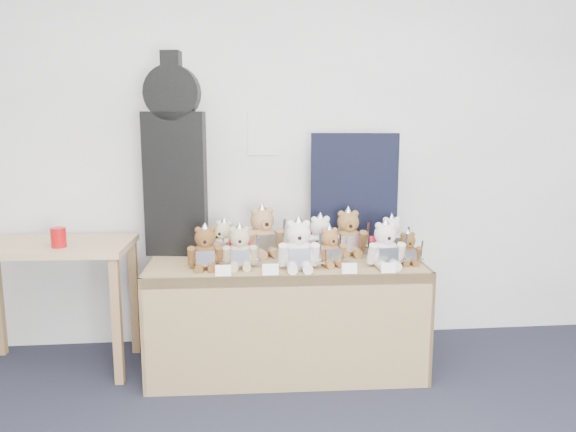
{
  "coord_description": "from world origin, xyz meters",
  "views": [
    {
      "loc": [
        -0.15,
        -1.26,
        1.53
      ],
      "look_at": [
        0.17,
        1.91,
        0.97
      ],
      "focal_mm": 35.0,
      "sensor_mm": 36.0,
      "label": 1
    }
  ],
  "objects": [
    {
      "name": "teddy_back_far_left",
      "position": [
        -0.24,
        2.15,
        0.77
      ],
      "size": [
        0.18,
        0.16,
        0.22
      ],
      "rotation": [
        0.0,
        0.0,
        -0.17
      ],
      "color": "#9D7F49",
      "rests_on": "display_table"
    },
    {
      "name": "room_shell",
      "position": [
        0.06,
        2.49,
        1.43
      ],
      "size": [
        6.0,
        6.0,
        6.0
      ],
      "color": "white",
      "rests_on": "floor"
    },
    {
      "name": "display_table",
      "position": [
        0.16,
        1.94,
        0.53
      ],
      "size": [
        1.65,
        0.73,
        0.68
      ],
      "rotation": [
        0.0,
        0.0,
        -0.03
      ],
      "color": "olive",
      "rests_on": "floor"
    },
    {
      "name": "guitar_case",
      "position": [
        -0.5,
        2.23,
        1.28
      ],
      "size": [
        0.39,
        0.17,
        1.24
      ],
      "rotation": [
        0.0,
        0.0,
        -0.15
      ],
      "color": "black",
      "rests_on": "display_table"
    },
    {
      "name": "teddy_back_end",
      "position": [
        0.84,
        2.12,
        0.79
      ],
      "size": [
        0.22,
        0.18,
        0.27
      ],
      "rotation": [
        0.0,
        0.0,
        0.02
      ],
      "color": "silver",
      "rests_on": "display_table"
    },
    {
      "name": "teddy_back_centre_left",
      "position": [
        0.03,
        2.16,
        0.82
      ],
      "size": [
        0.29,
        0.26,
        0.34
      ],
      "rotation": [
        0.0,
        0.0,
        0.3
      ],
      "color": "#A47C52",
      "rests_on": "display_table"
    },
    {
      "name": "teddy_back_right",
      "position": [
        0.57,
        2.12,
        0.81
      ],
      "size": [
        0.26,
        0.21,
        0.32
      ],
      "rotation": [
        0.0,
        0.0,
        0.02
      ],
      "color": "olive",
      "rests_on": "display_table"
    },
    {
      "name": "navy_board",
      "position": [
        0.64,
        2.29,
        1.05
      ],
      "size": [
        0.56,
        0.1,
        0.75
      ],
      "primitive_type": "cube",
      "rotation": [
        0.0,
        0.0,
        -0.14
      ],
      "color": "black",
      "rests_on": "display_table"
    },
    {
      "name": "teddy_front_right",
      "position": [
        0.41,
        1.88,
        0.78
      ],
      "size": [
        0.21,
        0.19,
        0.25
      ],
      "rotation": [
        0.0,
        0.0,
        0.26
      ],
      "color": "brown",
      "rests_on": "display_table"
    },
    {
      "name": "red_cup",
      "position": [
        -1.15,
        2.01,
        0.85
      ],
      "size": [
        0.09,
        0.09,
        0.11
      ],
      "primitive_type": "cylinder",
      "color": "#B10B0E",
      "rests_on": "side_table"
    },
    {
      "name": "teddy_front_end",
      "position": [
        0.87,
        1.86,
        0.76
      ],
      "size": [
        0.17,
        0.14,
        0.21
      ],
      "rotation": [
        0.0,
        0.0,
        0.01
      ],
      "color": "brown",
      "rests_on": "display_table"
    },
    {
      "name": "teddy_back_centre_right",
      "position": [
        0.38,
        2.08,
        0.79
      ],
      "size": [
        0.24,
        0.21,
        0.29
      ],
      "rotation": [
        0.0,
        0.0,
        0.17
      ],
      "color": "silver",
      "rests_on": "display_table"
    },
    {
      "name": "teddy_back_left",
      "position": [
        -0.21,
        2.12,
        0.78
      ],
      "size": [
        0.21,
        0.21,
        0.26
      ],
      "rotation": [
        0.0,
        0.0,
        -0.48
      ],
      "color": "beige",
      "rests_on": "display_table"
    },
    {
      "name": "teddy_front_far_left",
      "position": [
        -0.31,
        1.87,
        0.79
      ],
      "size": [
        0.23,
        0.18,
        0.28
      ],
      "rotation": [
        0.0,
        0.0,
        0.02
      ],
      "color": "brown",
      "rests_on": "display_table"
    },
    {
      "name": "entry_card_b",
      "position": [
        0.05,
        1.68,
        0.71
      ],
      "size": [
        0.09,
        0.02,
        0.06
      ],
      "primitive_type": "cube",
      "rotation": [
        -0.24,
        0.0,
        -0.03
      ],
      "color": "white",
      "rests_on": "display_table"
    },
    {
      "name": "teddy_front_centre",
      "position": [
        0.22,
        1.8,
        0.81
      ],
      "size": [
        0.26,
        0.21,
        0.32
      ],
      "rotation": [
        0.0,
        0.0,
        -0.03
      ],
      "color": "silver",
      "rests_on": "display_table"
    },
    {
      "name": "teddy_front_far_right",
      "position": [
        0.72,
        1.81,
        0.8
      ],
      "size": [
        0.24,
        0.2,
        0.3
      ],
      "rotation": [
        0.0,
        0.0,
        0.05
      ],
      "color": "silver",
      "rests_on": "display_table"
    },
    {
      "name": "entry_card_d",
      "position": [
        0.7,
        1.66,
        0.71
      ],
      "size": [
        0.08,
        0.02,
        0.06
      ],
      "primitive_type": "cube",
      "rotation": [
        -0.24,
        0.0,
        -0.03
      ],
      "color": "white",
      "rests_on": "display_table"
    },
    {
      "name": "entry_card_c",
      "position": [
        0.48,
        1.67,
        0.71
      ],
      "size": [
        0.08,
        0.02,
        0.06
      ],
      "primitive_type": "cube",
      "rotation": [
        -0.24,
        0.0,
        -0.03
      ],
      "color": "white",
      "rests_on": "display_table"
    },
    {
      "name": "side_table",
      "position": [
        -1.24,
        2.12,
        0.66
      ],
      "size": [
        0.98,
        0.58,
        0.79
      ],
      "rotation": [
        0.0,
        0.0,
        -0.05
      ],
      "color": "tan",
      "rests_on": "floor"
    },
    {
      "name": "teddy_front_left",
      "position": [
        -0.11,
        1.87,
        0.79
      ],
      "size": [
        0.22,
        0.18,
        0.27
      ],
      "rotation": [
        0.0,
        0.0,
        0.0
      ],
      "color": "tan",
      "rests_on": "display_table"
    },
    {
      "name": "entry_card_a",
      "position": [
        -0.21,
        1.69,
        0.71
      ],
      "size": [
        0.09,
        0.02,
        0.06
      ],
      "primitive_type": "cube",
      "rotation": [
        -0.24,
        0.0,
        -0.03
      ],
      "color": "white",
      "rests_on": "display_table"
    }
  ]
}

